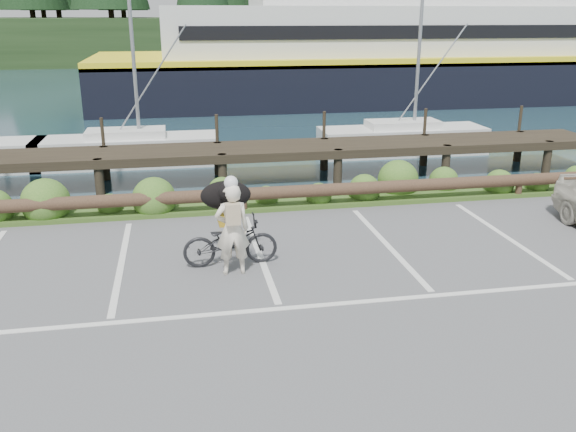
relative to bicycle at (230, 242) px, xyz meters
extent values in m
plane|color=#4F4F51|center=(0.59, -1.54, -0.46)|extent=(72.00, 72.00, 0.00)
plane|color=#182F3A|center=(0.59, 46.46, -1.66)|extent=(160.00, 160.00, 0.00)
cube|color=#3D5B21|center=(0.59, 3.76, -0.41)|extent=(34.00, 1.60, 0.10)
imported|color=black|center=(0.00, 0.00, 0.00)|extent=(1.75, 0.64, 0.91)
imported|color=#F3E7CE|center=(0.01, -0.40, 0.38)|extent=(0.62, 0.41, 1.66)
ellipsoid|color=black|center=(-0.01, 0.56, 0.73)|extent=(0.49, 0.96, 0.55)
camera|label=1|loc=(-0.86, -10.47, 3.96)|focal=38.00mm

